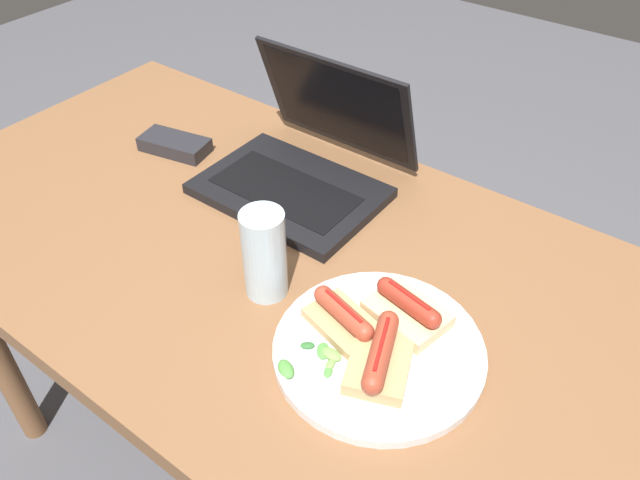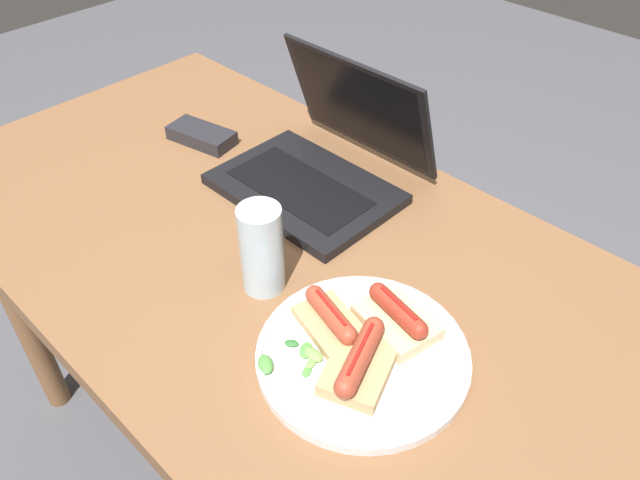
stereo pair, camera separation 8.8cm
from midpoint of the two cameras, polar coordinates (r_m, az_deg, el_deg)
name	(u,v)px [view 2 (the right image)]	position (r m, az deg, el deg)	size (l,w,h in m)	color
desk	(295,294)	(1.01, 0.22, -5.05)	(1.39, 0.69, 0.71)	brown
laptop	(321,165)	(1.07, 2.43, 6.80)	(0.30, 0.28, 0.21)	black
plate	(363,354)	(0.81, 7.11, -10.46)	(0.27, 0.27, 0.02)	silver
sausage_toast_left	(360,363)	(0.77, 6.98, -11.26)	(0.11, 0.12, 0.05)	tan
sausage_toast_middle	(331,319)	(0.82, 4.11, -7.40)	(0.11, 0.09, 0.04)	tan
sausage_toast_right	(397,318)	(0.83, 10.12, -7.15)	(0.12, 0.09, 0.05)	#D6B784
salad_pile	(293,358)	(0.79, 0.74, -10.90)	(0.07, 0.08, 0.01)	#4C8E3D
drinking_glass	(262,249)	(0.86, -2.44, -0.97)	(0.06, 0.06, 0.14)	silver
external_drive	(202,135)	(1.22, -8.73, 9.36)	(0.14, 0.09, 0.03)	#232328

